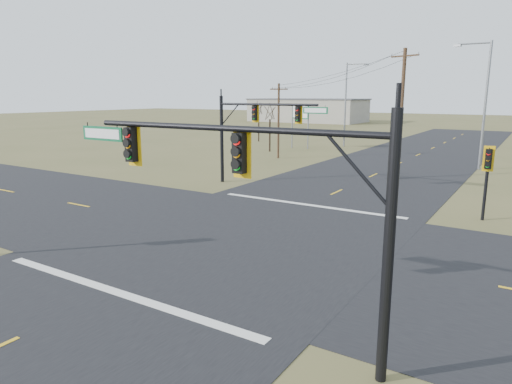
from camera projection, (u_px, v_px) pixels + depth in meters
ground at (240, 237)px, 21.80m from camera, size 320.00×320.00×0.00m
road_ew at (240, 236)px, 21.79m from camera, size 160.00×14.00×0.02m
road_ns at (240, 236)px, 21.79m from camera, size 14.00×160.00×0.02m
stop_bar_near at (117, 292)px, 15.58m from camera, size 12.00×0.40×0.01m
stop_bar_far at (308, 205)px, 28.00m from camera, size 12.00×0.40×0.01m
mast_arm_near at (241, 172)px, 11.94m from camera, size 10.33×0.41×6.37m
mast_arm_far at (256, 121)px, 33.09m from camera, size 8.83×0.45×6.59m
pedestal_signal_ne at (488, 166)px, 23.96m from camera, size 0.62×0.53×4.06m
utility_pole_near at (401, 113)px, 36.01m from camera, size 2.36×1.02×10.19m
utility_pole_far at (279, 119)px, 48.22m from camera, size 1.90×0.53×7.84m
highway_sign at (300, 117)px, 57.09m from camera, size 2.78×1.22×5.59m
streetlight_a at (483, 99)px, 40.41m from camera, size 3.16×0.47×11.28m
streetlight_c at (347, 100)px, 58.95m from camera, size 2.98×0.38×10.68m
bare_tree_a at (270, 111)px, 53.81m from camera, size 2.71×2.71×6.03m
bare_tree_b at (259, 108)px, 65.84m from camera, size 3.08×3.08×6.09m
warehouse_left at (308, 111)px, 116.58m from camera, size 28.00×14.00×5.50m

